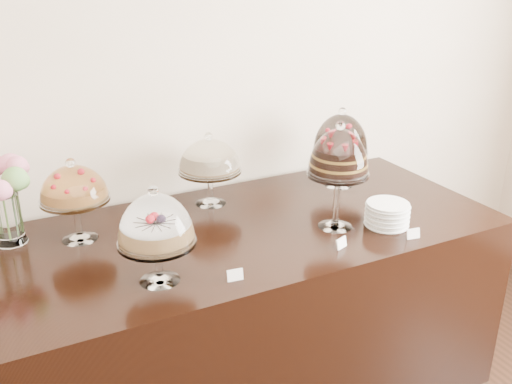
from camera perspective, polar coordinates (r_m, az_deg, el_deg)
name	(u,v)px	position (r m, az deg, el deg)	size (l,w,h in m)	color
wall_back	(157,73)	(2.74, -9.83, 11.68)	(5.00, 0.04, 3.00)	beige
display_counter	(251,312)	(2.74, -0.48, -11.93)	(2.20, 1.00, 0.90)	black
cake_stand_sugar_sponge	(156,224)	(2.03, -9.99, -3.18)	(0.28, 0.28, 0.37)	white
cake_stand_choco_layer	(339,157)	(2.42, 8.27, 3.48)	(0.26, 0.26, 0.48)	white
cake_stand_cheesecake	(209,159)	(2.67, -4.68, 3.32)	(0.30, 0.30, 0.35)	white
cake_stand_dark_choco	(341,137)	(2.92, 8.49, 5.48)	(0.28, 0.28, 0.41)	white
cake_stand_fruit_tart	(74,188)	(2.42, -17.78, 0.40)	(0.28, 0.28, 0.36)	white
plate_stack	(387,214)	(2.56, 12.98, -2.18)	(0.19, 0.19, 0.10)	white
price_card_left	(235,275)	(2.10, -2.11, -8.30)	(0.06, 0.01, 0.04)	white
price_card_right	(413,234)	(2.48, 15.45, -4.04)	(0.06, 0.01, 0.04)	white
price_card_extra	(341,243)	(2.35, 8.54, -5.07)	(0.06, 0.01, 0.04)	white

